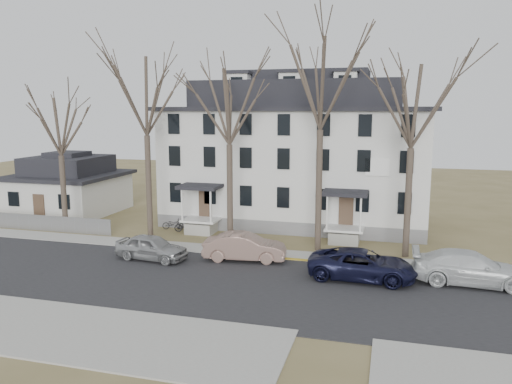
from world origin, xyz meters
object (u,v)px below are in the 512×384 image
(small_house, at_px, (69,187))
(tree_mid_left, at_px, (229,101))
(car_silver, at_px, (151,248))
(bicycle_right, at_px, (185,226))
(boarding_house, at_px, (297,156))
(car_tan, at_px, (245,247))
(bicycle_left, at_px, (173,224))
(car_navy, at_px, (362,265))
(tree_center, at_px, (321,76))
(tree_bungalow, at_px, (59,123))
(tree_mid_right, at_px, (413,100))
(car_white, at_px, (470,269))
(tree_far_left, at_px, (145,90))

(small_house, xyz_separation_m, tree_mid_left, (17.00, -6.20, 7.35))
(car_silver, distance_m, bicycle_right, 7.11)
(boarding_house, relative_size, car_tan, 4.18)
(car_silver, xyz_separation_m, car_tan, (5.50, 1.37, 0.06))
(car_tan, height_order, bicycle_left, car_tan)
(small_house, bearing_deg, car_navy, -23.38)
(tree_center, relative_size, tree_bungalow, 1.36)
(car_tan, height_order, bicycle_right, car_tan)
(car_silver, bearing_deg, tree_mid_right, -65.93)
(small_house, bearing_deg, car_silver, -39.19)
(tree_center, relative_size, car_white, 2.48)
(bicycle_left, bearing_deg, small_house, 57.63)
(tree_far_left, distance_m, car_tan, 12.96)
(small_house, height_order, car_tan, small_house)
(car_tan, xyz_separation_m, bicycle_left, (-7.50, 6.07, -0.40))
(boarding_house, distance_m, small_house, 20.34)
(car_navy, height_order, bicycle_left, car_navy)
(bicycle_right, bearing_deg, tree_bungalow, 76.60)
(bicycle_left, bearing_deg, tree_mid_left, -130.30)
(tree_mid_right, bearing_deg, car_silver, -161.97)
(tree_mid_left, xyz_separation_m, tree_bungalow, (-13.00, 0.00, -1.48))
(tree_far_left, height_order, car_tan, tree_far_left)
(bicycle_right, bearing_deg, small_house, 44.97)
(car_silver, distance_m, bicycle_left, 7.71)
(tree_far_left, relative_size, car_navy, 2.39)
(tree_center, xyz_separation_m, car_tan, (-3.94, -3.49, -10.27))
(tree_center, bearing_deg, tree_mid_left, 180.00)
(boarding_house, xyz_separation_m, car_silver, (-6.44, -13.02, -4.62))
(bicycle_right, bearing_deg, tree_far_left, 114.62)
(car_silver, bearing_deg, car_tan, -69.98)
(car_white, bearing_deg, bicycle_right, 71.65)
(tree_mid_right, height_order, bicycle_left, tree_mid_right)
(tree_center, bearing_deg, boarding_house, 110.20)
(car_silver, xyz_separation_m, car_white, (18.08, 0.48, 0.10))
(car_navy, bearing_deg, small_house, 68.77)
(tree_far_left, height_order, car_navy, tree_far_left)
(tree_center, height_order, car_white, tree_center)
(tree_far_left, relative_size, car_tan, 2.76)
(tree_mid_left, xyz_separation_m, bicycle_left, (-5.44, 2.57, -9.18))
(tree_bungalow, relative_size, car_silver, 2.41)
(tree_far_left, relative_size, bicycle_right, 8.95)
(tree_mid_left, bearing_deg, tree_center, 0.00)
(tree_mid_right, bearing_deg, tree_center, 180.00)
(bicycle_left, bearing_deg, tree_mid_right, -113.61)
(car_silver, distance_m, car_navy, 12.58)
(tree_mid_left, distance_m, car_silver, 10.66)
(car_navy, relative_size, car_white, 0.97)
(small_house, height_order, tree_center, tree_center)
(boarding_house, xyz_separation_m, tree_center, (3.00, -8.15, 5.71))
(tree_mid_left, distance_m, bicycle_left, 10.98)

